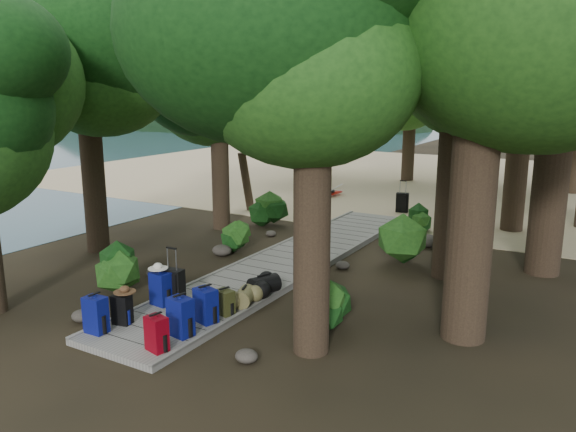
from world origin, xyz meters
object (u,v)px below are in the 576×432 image
Objects in this scene: duffel_right_black at (264,285)px; lone_suitcase_on_sand at (402,203)px; backpack_right_c at (206,303)px; sun_lounger at (473,208)px; backpack_left_a at (96,313)px; backpack_right_b at (180,315)px; backpack_right_a at (157,332)px; duffel_right_khaki at (244,297)px; backpack_left_b at (122,308)px; kayak at (329,193)px; suitcase_on_boardwalk at (173,286)px; backpack_right_d at (225,301)px; backpack_left_c at (161,287)px.

duffel_right_black is 9.74m from lone_suitcase_on_sand.
backpack_right_c reaches higher than sun_lounger.
backpack_left_a is 0.96× the size of backpack_right_b.
duffel_right_black is at bearing -84.58° from sun_lounger.
backpack_right_a reaches higher than duffel_right_khaki.
kayak is (-2.51, 13.67, -0.23)m from backpack_left_b.
backpack_left_a reaches higher than duffel_right_khaki.
sun_lounger is at bearing 3.18° from lone_suitcase_on_sand.
sun_lounger is at bearing 68.29° from suitcase_on_boardwalk.
lone_suitcase_on_sand is at bearing 107.29° from backpack_right_c.
backpack_right_a reaches higher than backpack_left_b.
backpack_left_b is 1.40m from backpack_right_a.
lone_suitcase_on_sand is at bearing -5.67° from kayak.
duffel_right_khaki is 10.47m from lone_suitcase_on_sand.
backpack_right_d is at bearing -115.90° from duffel_right_khaki.
kayak is (-2.40, 14.17, -0.29)m from backpack_left_a.
backpack_left_b is 0.89× the size of suitcase_on_boardwalk.
backpack_left_a reaches higher than duffel_right_black.
backpack_right_d is 11.03m from lone_suitcase_on_sand.
sun_lounger is (3.30, 11.74, -0.18)m from suitcase_on_boardwalk.
backpack_left_a reaches higher than backpack_right_a.
suitcase_on_boardwalk is at bearing -89.56° from sun_lounger.
backpack_right_c is (1.30, -0.23, -0.02)m from backpack_left_c.
backpack_right_c is at bearing -102.56° from lone_suitcase_on_sand.
duffel_right_black is at bearing 53.01° from backpack_left_c.
backpack_right_a reaches higher than sun_lounger.
backpack_left_c is 1.67m from duffel_right_khaki.
kayak is at bearing 118.39° from backpack_right_a.
suitcase_on_boardwalk is at bearing 175.52° from backpack_right_c.
backpack_right_a is 0.85× the size of backpack_right_b.
backpack_right_b is at bearing -4.64° from backpack_left_b.
backpack_left_b reaches higher than backpack_right_d.
backpack_right_a is 0.19× the size of kayak.
backpack_left_b reaches higher than kayak.
backpack_right_a is 1.80m from backpack_right_d.
backpack_left_c is 12.44m from sun_lounger.
backpack_left_b is 13.46m from sun_lounger.
backpack_right_b reaches higher than lone_suitcase_on_sand.
backpack_left_a is at bearing -88.33° from sun_lounger.
backpack_left_b is 1.29m from suitcase_on_boardwalk.
sun_lounger is (1.97, 10.43, -0.04)m from duffel_right_black.
backpack_left_b is 0.86× the size of backpack_right_c.
duffel_right_khaki is at bearing 93.89° from backpack_right_b.
lone_suitcase_on_sand is 0.43× the size of sun_lounger.
backpack_left_a is 14.38m from kayak.
backpack_left_c reaches higher than suitcase_on_boardwalk.
suitcase_on_boardwalk is (-1.18, 0.45, -0.01)m from backpack_right_c.
backpack_right_b is 14.04m from kayak.
duffel_right_khaki is at bearing 56.04° from backpack_left_a.
backpack_right_b is 0.47× the size of sun_lounger.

